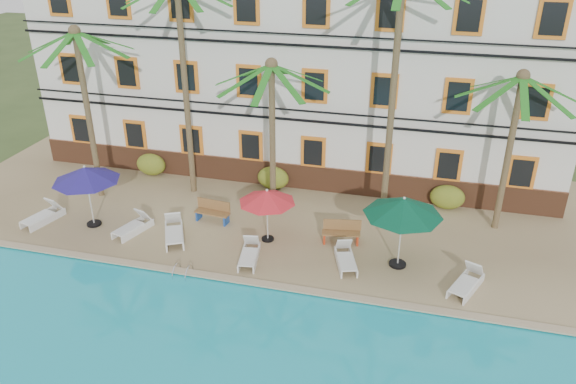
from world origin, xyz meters
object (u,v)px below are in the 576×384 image
(lounger_c, at_px, (174,232))
(palm_a, at_px, (84,90))
(umbrella_red, at_px, (267,197))
(lounger_f, at_px, (467,282))
(lounger_a, at_px, (43,215))
(lounger_d, at_px, (249,254))
(palm_d, at_px, (395,74))
(bench_left, at_px, (213,211))
(pool_ladder, at_px, (183,274))
(umbrella_blue, at_px, (86,175))
(palm_e, at_px, (513,128))
(umbrella_green, at_px, (403,207))
(lounger_b, at_px, (133,226))
(palm_b, at_px, (183,62))
(lounger_e, at_px, (346,258))
(palm_c, at_px, (272,116))
(bench_right, at_px, (341,231))

(lounger_c, bearing_deg, palm_a, 151.14)
(umbrella_red, distance_m, lounger_f, 7.91)
(lounger_a, height_order, lounger_f, lounger_a)
(lounger_d, bearing_deg, palm_d, 41.20)
(bench_left, bearing_deg, pool_ladder, -84.96)
(umbrella_blue, bearing_deg, palm_a, 115.17)
(palm_e, xyz_separation_m, umbrella_green, (-3.70, -3.86, -1.94))
(lounger_b, bearing_deg, pool_ladder, -35.62)
(palm_d, bearing_deg, palm_b, 173.91)
(umbrella_blue, distance_m, lounger_b, 2.80)
(umbrella_red, xyz_separation_m, lounger_f, (7.60, -1.43, -1.64))
(palm_b, xyz_separation_m, bench_left, (1.95, -2.46, -5.61))
(palm_b, distance_m, lounger_c, 7.20)
(palm_e, relative_size, lounger_c, 3.20)
(umbrella_red, bearing_deg, umbrella_blue, -174.89)
(umbrella_red, height_order, lounger_e, umbrella_red)
(palm_a, distance_m, bench_left, 7.53)
(umbrella_red, bearing_deg, palm_c, 99.95)
(palm_c, height_order, umbrella_red, palm_c)
(umbrella_green, relative_size, bench_left, 1.85)
(palm_a, relative_size, bench_left, 4.99)
(palm_b, height_order, lounger_a, palm_b)
(palm_a, bearing_deg, umbrella_blue, -64.83)
(palm_d, height_order, lounger_a, palm_d)
(palm_e, xyz_separation_m, lounger_a, (-18.48, -4.25, -4.09))
(bench_left, bearing_deg, palm_d, 12.21)
(lounger_d, bearing_deg, bench_left, 134.23)
(lounger_d, height_order, bench_left, bench_left)
(lounger_d, bearing_deg, lounger_a, 176.08)
(palm_b, distance_m, bench_right, 9.75)
(palm_a, xyz_separation_m, lounger_c, (4.94, -2.72, -4.69))
(palm_b, xyz_separation_m, palm_d, (8.91, -0.95, 0.32))
(palm_c, xyz_separation_m, lounger_e, (3.67, -3.12, -4.19))
(lounger_c, xyz_separation_m, bench_right, (6.52, 1.41, 0.17))
(palm_c, distance_m, palm_d, 5.06)
(lounger_b, bearing_deg, umbrella_green, 1.32)
(pool_ladder, bearing_deg, umbrella_green, 18.59)
(palm_e, distance_m, lounger_e, 8.15)
(lounger_e, bearing_deg, umbrella_blue, 178.39)
(lounger_c, bearing_deg, palm_e, 18.32)
(lounger_e, bearing_deg, palm_a, 166.49)
(lounger_d, relative_size, bench_left, 1.19)
(bench_right, bearing_deg, lounger_b, -170.70)
(palm_a, relative_size, palm_e, 1.16)
(umbrella_red, bearing_deg, lounger_e, -16.30)
(umbrella_red, distance_m, pool_ladder, 4.29)
(umbrella_red, bearing_deg, umbrella_green, -5.87)
(lounger_a, distance_m, lounger_b, 4.12)
(palm_a, height_order, pool_ladder, palm_a)
(palm_e, bearing_deg, lounger_e, -142.46)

